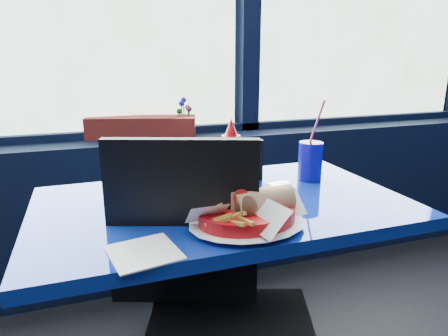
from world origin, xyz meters
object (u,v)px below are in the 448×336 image
chair_near_back (200,226)px  flower_vase (185,124)px  chair_near_front (210,299)px  planter_box (142,127)px  ketchup_bottle (231,158)px  near_table (223,251)px  soda_cup (310,160)px  food_basket (249,214)px

chair_near_back → flower_vase: bearing=-89.2°
chair_near_front → planter_box: chair_near_front is taller
chair_near_front → ketchup_bottle: (0.20, 0.38, 0.29)m
planter_box → near_table: bearing=-65.2°
flower_vase → ketchup_bottle: (-0.01, -0.75, 0.00)m
chair_near_front → soda_cup: (0.52, 0.38, 0.25)m
flower_vase → soda_cup: bearing=-67.8°
chair_near_back → food_basket: (-0.01, -0.54, 0.27)m
chair_near_front → ketchup_bottle: 0.52m
near_table → soda_cup: (0.39, 0.12, 0.26)m
near_table → ketchup_bottle: 0.33m
chair_near_back → ketchup_bottle: 0.40m
flower_vase → chair_near_back: bearing=-98.0°
food_basket → soda_cup: 0.52m
flower_vase → food_basket: size_ratio=0.58×
chair_near_back → soda_cup: (0.38, -0.21, 0.31)m
chair_near_front → food_basket: (0.13, 0.04, 0.22)m
near_table → chair_near_back: 0.33m
planter_box → ketchup_bottle: ketchup_bottle is taller
chair_near_back → flower_vase: flower_vase is taller
ketchup_bottle → soda_cup: size_ratio=0.83×
near_table → planter_box: (-0.14, 0.89, 0.29)m
food_basket → soda_cup: soda_cup is taller
food_basket → chair_near_front: bearing=-144.3°
near_table → food_basket: bearing=-89.3°
planter_box → soda_cup: size_ratio=1.79×
ketchup_bottle → soda_cup: 0.32m
food_basket → ketchup_bottle: bearing=96.9°
chair_near_front → food_basket: bearing=37.2°
food_basket → soda_cup: size_ratio=1.13×
flower_vase → ketchup_bottle: size_ratio=0.79×
flower_vase → food_basket: 1.10m
food_basket → flower_vase: bearing=104.0°
chair_near_back → soda_cup: soda_cup is taller
near_table → chair_near_front: size_ratio=1.20×
chair_near_front → food_basket: size_ratio=2.86×
planter_box → soda_cup: 0.94m
chair_near_front → planter_box: bearing=110.5°
chair_near_back → planter_box: bearing=-66.8°
near_table → chair_near_back: size_ratio=1.32×
ketchup_bottle → planter_box: bearing=105.1°
chair_near_front → planter_box: 1.19m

